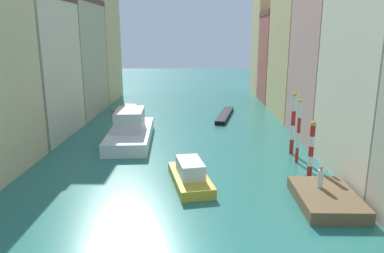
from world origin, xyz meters
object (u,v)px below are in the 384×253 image
at_px(waterfront_dock, 326,198).
at_px(mooring_pole_2, 293,123).
at_px(mooring_pole_1, 299,131).
at_px(motorboat_0, 126,109).
at_px(vaporetto_white, 130,130).
at_px(motorboat_1, 190,175).
at_px(gondola_black, 225,115).
at_px(mooring_pole_0, 311,148).
at_px(person_on_dock, 320,177).

distance_m(waterfront_dock, mooring_pole_2, 10.07).
height_order(mooring_pole_1, motorboat_0, mooring_pole_1).
bearing_deg(mooring_pole_2, waterfront_dock, -91.98).
xyz_separation_m(mooring_pole_1, vaporetto_white, (-14.41, 5.88, -1.56)).
xyz_separation_m(mooring_pole_2, motorboat_1, (-8.55, -6.83, -2.08)).
bearing_deg(gondola_black, vaporetto_white, -131.99).
bearing_deg(waterfront_dock, gondola_black, 100.21).
distance_m(mooring_pole_0, mooring_pole_1, 2.90).
bearing_deg(motorboat_0, mooring_pole_1, -48.33).
distance_m(mooring_pole_1, vaporetto_white, 15.65).
bearing_deg(vaporetto_white, motorboat_0, 103.14).
bearing_deg(mooring_pole_0, gondola_black, 103.56).
relative_size(mooring_pole_2, motorboat_0, 1.00).
relative_size(waterfront_dock, motorboat_1, 0.88).
bearing_deg(mooring_pole_2, motorboat_1, -141.39).
relative_size(waterfront_dock, mooring_pole_2, 0.99).
xyz_separation_m(person_on_dock, motorboat_0, (-17.33, 26.51, -1.09)).
xyz_separation_m(mooring_pole_2, motorboat_0, (-17.82, 17.55, -2.40)).
relative_size(gondola_black, motorboat_1, 1.54).
distance_m(waterfront_dock, mooring_pole_1, 7.80).
xyz_separation_m(person_on_dock, gondola_black, (-4.22, 23.46, -1.16)).
relative_size(mooring_pole_2, motorboat_1, 0.89).
bearing_deg(person_on_dock, mooring_pole_1, 86.97).
bearing_deg(mooring_pole_0, mooring_pole_1, 93.59).
bearing_deg(motorboat_1, mooring_pole_0, 10.93).
height_order(person_on_dock, mooring_pole_0, mooring_pole_0).
height_order(waterfront_dock, mooring_pole_0, mooring_pole_0).
bearing_deg(mooring_pole_2, mooring_pole_0, -89.62).
distance_m(person_on_dock, mooring_pole_1, 6.76).
relative_size(waterfront_dock, mooring_pole_0, 1.29).
xyz_separation_m(waterfront_dock, vaporetto_white, (-14.22, 13.35, 0.67)).
height_order(waterfront_dock, person_on_dock, person_on_dock).
height_order(mooring_pole_2, motorboat_1, mooring_pole_2).
distance_m(gondola_black, motorboat_0, 13.46).
height_order(waterfront_dock, motorboat_1, motorboat_1).
xyz_separation_m(mooring_pole_0, mooring_pole_1, (-0.18, 2.85, 0.52)).
relative_size(waterfront_dock, mooring_pole_1, 1.02).
distance_m(mooring_pole_0, motorboat_0, 28.95).
relative_size(person_on_dock, motorboat_1, 0.23).
xyz_separation_m(waterfront_dock, mooring_pole_2, (0.34, 9.79, 2.32)).
relative_size(mooring_pole_1, vaporetto_white, 0.47).
relative_size(vaporetto_white, motorboat_1, 1.81).
bearing_deg(mooring_pole_1, person_on_dock, -93.03).
bearing_deg(waterfront_dock, mooring_pole_0, 85.39).
relative_size(waterfront_dock, person_on_dock, 3.79).
height_order(mooring_pole_0, mooring_pole_2, mooring_pole_2).
bearing_deg(mooring_pole_2, vaporetto_white, 166.26).
height_order(person_on_dock, mooring_pole_1, mooring_pole_1).
xyz_separation_m(mooring_pole_1, motorboat_1, (-8.41, -4.51, -1.98)).
bearing_deg(waterfront_dock, mooring_pole_2, 88.02).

